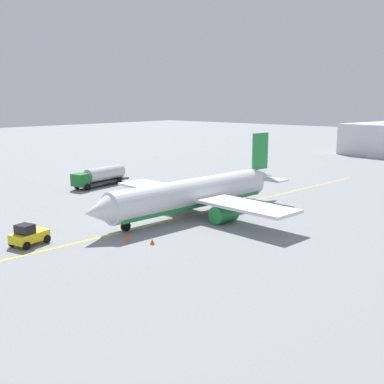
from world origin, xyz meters
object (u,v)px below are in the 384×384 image
Objects in this scene: airplane at (195,194)px; safety_cone_wingtip at (152,242)px; fuel_tanker at (100,176)px; safety_cone_nose at (127,238)px; pushback_tug at (29,235)px; refueling_worker at (139,190)px.

airplane reaches higher than safety_cone_wingtip.
fuel_tanker is at bearing -118.65° from safety_cone_wingtip.
fuel_tanker reaches higher than safety_cone_nose.
pushback_tug reaches higher than refueling_worker.
refueling_worker is (0.80, 10.52, -0.91)m from fuel_tanker.
safety_cone_wingtip is at bearing 22.09° from airplane.
pushback_tug reaches higher than safety_cone_nose.
refueling_worker is at bearing -134.63° from safety_cone_nose.
safety_cone_wingtip is at bearing 51.29° from refueling_worker.
fuel_tanker is 10.59m from refueling_worker.
refueling_worker is 23.47m from safety_cone_nose.
pushback_tug is (24.67, 20.86, -0.73)m from fuel_tanker.
airplane is 20.80m from pushback_tug.
fuel_tanker reaches higher than refueling_worker.
safety_cone_nose is at bearing -70.59° from safety_cone_wingtip.
refueling_worker is at bearing -156.58° from pushback_tug.
airplane is 15.07m from refueling_worker.
airplane is at bearing 80.11° from fuel_tanker.
fuel_tanker is 32.31m from pushback_tug.
safety_cone_nose reaches higher than safety_cone_wingtip.
airplane is at bearing -170.47° from safety_cone_nose.
airplane is 2.83× the size of fuel_tanker.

